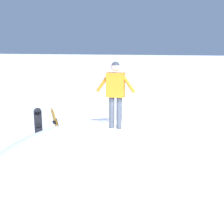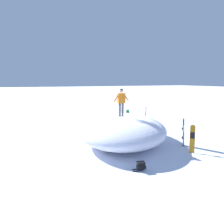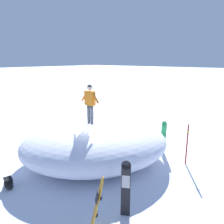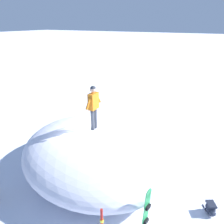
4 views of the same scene
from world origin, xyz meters
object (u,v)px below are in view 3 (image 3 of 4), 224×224
snowboarder_standing (90,100)px  snowboard_primary_upright (163,136)px  backpack_near (9,183)px  backpack_far (149,133)px  snowboard_secondary_upright (98,202)px  snowboard_tertiary_upright (126,187)px  trail_marker_pole (187,144)px

snowboarder_standing → snowboard_primary_upright: size_ratio=1.08×
backpack_near → backpack_far: backpack_near is taller
snowboard_secondary_upright → backpack_far: size_ratio=2.50×
snowboard_tertiary_upright → backpack_near: (-1.68, 4.04, -0.70)m
backpack_near → backpack_far: size_ratio=1.08×
snowboard_tertiary_upright → backpack_far: (6.47, 3.08, -0.70)m
snowboard_primary_upright → backpack_far: snowboard_primary_upright is taller
backpack_near → backpack_far: bearing=-6.7°
backpack_far → trail_marker_pole: size_ratio=0.34×
snowboarder_standing → trail_marker_pole: size_ratio=0.94×
snowboard_primary_upright → snowboard_secondary_upright: bearing=-169.2°
snowboarder_standing → backpack_near: (-3.55, 0.63, -2.63)m
snowboarder_standing → backpack_far: snowboarder_standing is taller
snowboard_primary_upright → snowboard_tertiary_upright: (-4.93, -1.36, 0.07)m
snowboard_secondary_upright → trail_marker_pole: trail_marker_pole is taller
backpack_near → snowboard_tertiary_upright: bearing=-67.4°
snowboard_secondary_upright → trail_marker_pole: size_ratio=0.84×
backpack_near → trail_marker_pole: 7.35m
snowboard_tertiary_upright → snowboard_primary_upright: bearing=15.5°
backpack_far → snowboard_primary_upright: bearing=-132.0°
backpack_near → snowboarder_standing: bearing=-10.1°
snowboard_tertiary_upright → backpack_far: size_ratio=2.80×
snowboard_tertiary_upright → backpack_near: snowboard_tertiary_upright is taller
trail_marker_pole → snowboard_primary_upright: bearing=68.4°
snowboard_primary_upright → trail_marker_pole: trail_marker_pole is taller
backpack_near → backpack_far: (8.15, -0.96, -0.00)m
backpack_near → snowboard_primary_upright: bearing=-22.0°
backpack_far → trail_marker_pole: 3.86m
snowboarder_standing → trail_marker_pole: (2.49, -3.47, -1.86)m
snowboard_secondary_upright → snowboard_tertiary_upright: snowboard_tertiary_upright is taller
snowboard_primary_upright → snowboard_secondary_upright: snowboard_primary_upright is taller
backpack_near → trail_marker_pole: (6.05, -4.10, 0.77)m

